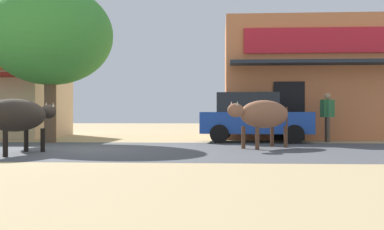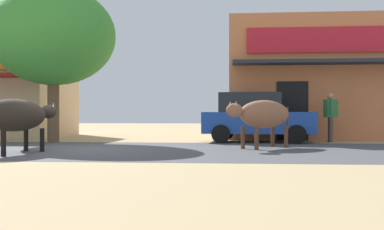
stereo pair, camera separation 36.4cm
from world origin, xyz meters
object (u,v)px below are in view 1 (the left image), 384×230
(roadside_tree, at_px, (50,35))
(cow_far_dark, at_px, (264,115))
(cow_near_brown, at_px, (18,116))
(pedestrian_by_shop, at_px, (327,113))
(parked_hatchback_car, at_px, (254,117))

(roadside_tree, distance_m, cow_far_dark, 7.62)
(cow_near_brown, relative_size, pedestrian_by_shop, 1.69)
(roadside_tree, relative_size, pedestrian_by_shop, 3.14)
(cow_far_dark, distance_m, pedestrian_by_shop, 3.95)
(pedestrian_by_shop, bearing_deg, roadside_tree, -174.71)
(cow_far_dark, bearing_deg, cow_near_brown, -158.31)
(cow_far_dark, bearing_deg, roadside_tree, 161.39)
(cow_far_dark, bearing_deg, parked_hatchback_car, 91.33)
(cow_far_dark, xyz_separation_m, pedestrian_by_shop, (2.40, 3.13, 0.05))
(parked_hatchback_car, relative_size, cow_near_brown, 1.34)
(cow_near_brown, height_order, cow_far_dark, cow_far_dark)
(roadside_tree, height_order, pedestrian_by_shop, roadside_tree)
(roadside_tree, distance_m, cow_near_brown, 5.39)
(roadside_tree, relative_size, cow_far_dark, 2.36)
(roadside_tree, bearing_deg, pedestrian_by_shop, 5.29)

